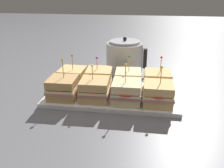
% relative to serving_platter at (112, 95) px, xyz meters
% --- Properties ---
extents(ground_plane, '(6.00, 6.00, 0.00)m').
position_rel_serving_platter_xyz_m(ground_plane, '(0.00, 0.00, -0.01)').
color(ground_plane, slate).
extents(serving_platter, '(0.56, 0.28, 0.02)m').
position_rel_serving_platter_xyz_m(serving_platter, '(0.00, 0.00, 0.00)').
color(serving_platter, white).
rests_on(serving_platter, ground_plane).
extents(sandwich_front_far_left, '(0.12, 0.12, 0.17)m').
position_rel_serving_platter_xyz_m(sandwich_front_far_left, '(-0.19, -0.06, 0.05)').
color(sandwich_front_far_left, tan).
rests_on(sandwich_front_far_left, serving_platter).
extents(sandwich_front_center_left, '(0.12, 0.12, 0.15)m').
position_rel_serving_platter_xyz_m(sandwich_front_center_left, '(-0.06, -0.06, 0.05)').
color(sandwich_front_center_left, tan).
rests_on(sandwich_front_center_left, serving_platter).
extents(sandwich_front_center_right, '(0.12, 0.12, 0.16)m').
position_rel_serving_platter_xyz_m(sandwich_front_center_right, '(0.07, -0.07, 0.05)').
color(sandwich_front_center_right, beige).
rests_on(sandwich_front_center_right, serving_platter).
extents(sandwich_front_far_right, '(0.12, 0.12, 0.15)m').
position_rel_serving_platter_xyz_m(sandwich_front_far_right, '(0.19, -0.07, 0.05)').
color(sandwich_front_far_right, tan).
rests_on(sandwich_front_far_right, serving_platter).
extents(sandwich_back_far_left, '(0.12, 0.12, 0.15)m').
position_rel_serving_platter_xyz_m(sandwich_back_far_left, '(-0.19, 0.07, 0.05)').
color(sandwich_back_far_left, tan).
rests_on(sandwich_back_far_left, serving_platter).
extents(sandwich_back_center_left, '(0.12, 0.13, 0.14)m').
position_rel_serving_platter_xyz_m(sandwich_back_center_left, '(-0.07, 0.07, 0.05)').
color(sandwich_back_center_left, tan).
rests_on(sandwich_back_center_left, serving_platter).
extents(sandwich_back_center_right, '(0.12, 0.13, 0.16)m').
position_rel_serving_platter_xyz_m(sandwich_back_center_right, '(0.06, 0.06, 0.05)').
color(sandwich_back_center_right, beige).
rests_on(sandwich_back_center_right, serving_platter).
extents(sandwich_back_far_right, '(0.12, 0.12, 0.15)m').
position_rel_serving_platter_xyz_m(sandwich_back_far_right, '(0.19, 0.06, 0.05)').
color(sandwich_back_far_right, tan).
rests_on(sandwich_back_far_right, serving_platter).
extents(kettle_steel, '(0.21, 0.19, 0.21)m').
position_rel_serving_platter_xyz_m(kettle_steel, '(0.03, 0.29, 0.08)').
color(kettle_steel, '#B7BABF').
rests_on(kettle_steel, ground_plane).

